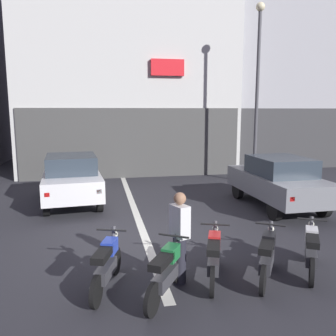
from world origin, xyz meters
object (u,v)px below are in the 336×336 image
object	(u,v)px
motorcycle_blue_row_leftmost	(107,264)
motorcycle_red_row_centre	(214,256)
car_white_crossing_near	(72,177)
motorcycle_white_row_rightmost	(311,250)
motorcycle_black_row_right_mid	(267,256)
car_grey_parked_kerbside	(278,180)
motorcycle_green_row_left_mid	(167,271)
person_by_motorcycles	(180,237)
street_lamp	(258,77)

from	to	relation	value
motorcycle_blue_row_leftmost	motorcycle_red_row_centre	bearing A→B (deg)	-1.44
car_white_crossing_near	motorcycle_white_row_rightmost	xyz separation A→B (m)	(4.84, -6.18, -0.43)
car_white_crossing_near	motorcycle_white_row_rightmost	size ratio (longest dim) A/B	2.89
motorcycle_blue_row_leftmost	motorcycle_black_row_right_mid	xyz separation A→B (m)	(2.88, -0.22, 0.00)
car_grey_parked_kerbside	motorcycle_green_row_left_mid	distance (m)	6.59
motorcycle_black_row_right_mid	car_grey_parked_kerbside	bearing A→B (deg)	59.92
car_grey_parked_kerbside	motorcycle_green_row_left_mid	xyz separation A→B (m)	(-4.53, -4.77, -0.43)
motorcycle_white_row_rightmost	person_by_motorcycles	distance (m)	2.59
street_lamp	motorcycle_white_row_rightmost	xyz separation A→B (m)	(-2.59, -8.17, -3.97)
car_grey_parked_kerbside	street_lamp	bearing A→B (deg)	76.12
motorcycle_black_row_right_mid	person_by_motorcycles	bearing A→B (deg)	172.57
motorcycle_red_row_centre	person_by_motorcycles	distance (m)	0.75
motorcycle_green_row_left_mid	motorcycle_red_row_centre	distance (m)	1.05
person_by_motorcycles	car_grey_parked_kerbside	bearing A→B (deg)	45.65
car_grey_parked_kerbside	motorcycle_red_row_centre	size ratio (longest dim) A/B	2.60
car_white_crossing_near	motorcycle_white_row_rightmost	bearing A→B (deg)	-51.93
motorcycle_blue_row_leftmost	person_by_motorcycles	size ratio (longest dim) A/B	0.96
street_lamp	motorcycle_green_row_left_mid	world-z (taller)	street_lamp
motorcycle_red_row_centre	motorcycle_black_row_right_mid	size ratio (longest dim) A/B	1.10
motorcycle_red_row_centre	motorcycle_white_row_rightmost	world-z (taller)	same
street_lamp	motorcycle_black_row_right_mid	distance (m)	9.85
street_lamp	motorcycle_blue_row_leftmost	size ratio (longest dim) A/B	4.57
motorcycle_red_row_centre	person_by_motorcycles	world-z (taller)	person_by_motorcycles
motorcycle_blue_row_leftmost	motorcycle_red_row_centre	distance (m)	1.92
car_white_crossing_near	motorcycle_black_row_right_mid	world-z (taller)	car_white_crossing_near
car_white_crossing_near	motorcycle_black_row_right_mid	size ratio (longest dim) A/B	2.94
motorcycle_white_row_rightmost	person_by_motorcycles	world-z (taller)	person_by_motorcycles
car_grey_parked_kerbside	motorcycle_black_row_right_mid	distance (m)	5.24
motorcycle_green_row_left_mid	person_by_motorcycles	size ratio (longest dim) A/B	0.87
motorcycle_blue_row_leftmost	car_white_crossing_near	bearing A→B (deg)	99.32
motorcycle_black_row_right_mid	motorcycle_red_row_centre	bearing A→B (deg)	169.83
street_lamp	motorcycle_red_row_centre	xyz separation A→B (m)	(-4.51, -8.11, -3.97)
motorcycle_black_row_right_mid	person_by_motorcycles	distance (m)	1.66
street_lamp	motorcycle_blue_row_leftmost	bearing A→B (deg)	-128.56
motorcycle_black_row_right_mid	motorcycle_white_row_rightmost	world-z (taller)	same
motorcycle_black_row_right_mid	person_by_motorcycles	size ratio (longest dim) A/B	0.86
street_lamp	motorcycle_green_row_left_mid	bearing A→B (deg)	-122.63
motorcycle_blue_row_leftmost	person_by_motorcycles	distance (m)	1.35
motorcycle_white_row_rightmost	car_grey_parked_kerbside	bearing A→B (deg)	69.38
car_white_crossing_near	car_grey_parked_kerbside	xyz separation A→B (m)	(6.49, -1.77, 0.00)
car_white_crossing_near	street_lamp	world-z (taller)	street_lamp
car_grey_parked_kerbside	motorcycle_red_row_centre	distance (m)	5.64
car_white_crossing_near	motorcycle_blue_row_leftmost	world-z (taller)	car_white_crossing_near
motorcycle_white_row_rightmost	street_lamp	bearing A→B (deg)	72.43
motorcycle_blue_row_leftmost	motorcycle_white_row_rightmost	distance (m)	3.84
car_grey_parked_kerbside	motorcycle_green_row_left_mid	size ratio (longest dim) A/B	2.85
car_white_crossing_near	motorcycle_red_row_centre	world-z (taller)	car_white_crossing_near
motorcycle_green_row_left_mid	motorcycle_blue_row_leftmost	bearing A→B (deg)	153.90
car_grey_parked_kerbside	motorcycle_red_row_centre	xyz separation A→B (m)	(-3.58, -4.34, -0.43)
street_lamp	motorcycle_green_row_left_mid	size ratio (longest dim) A/B	5.08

